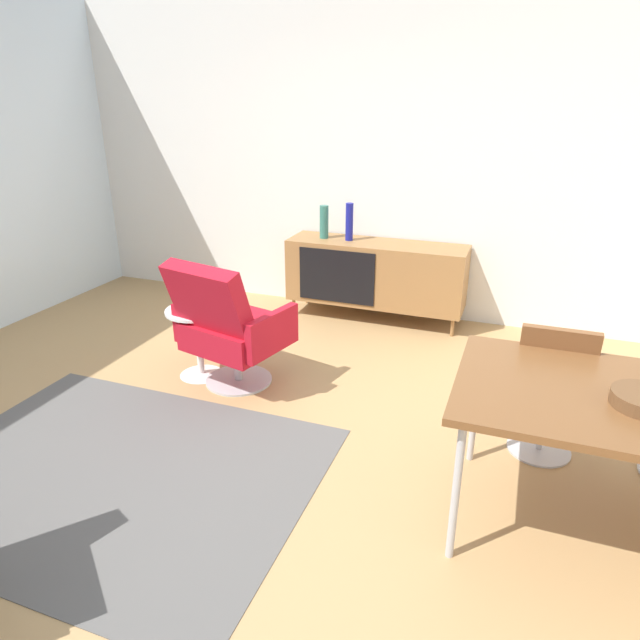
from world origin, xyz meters
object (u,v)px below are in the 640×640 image
at_px(side_table_round, 198,335).
at_px(vase_cobalt, 349,222).
at_px(dining_chair_back_left, 551,384).
at_px(fruit_bowl, 195,304).
at_px(lounge_chair_red, 229,325).
at_px(vase_sculptural_dark, 324,222).
at_px(sideboard, 375,273).

bearing_deg(side_table_round, vase_cobalt, 67.41).
bearing_deg(dining_chair_back_left, fruit_bowl, 175.21).
xyz_separation_m(dining_chair_back_left, lounge_chair_red, (-2.08, 0.14, -0.00)).
distance_m(vase_sculptural_dark, lounge_chair_red, 1.66).
xyz_separation_m(vase_cobalt, fruit_bowl, (-0.64, -1.55, -0.33)).
bearing_deg(lounge_chair_red, fruit_bowl, 168.33).
bearing_deg(fruit_bowl, side_table_round, 94.41).
relative_size(lounge_chair_red, side_table_round, 1.82).
distance_m(sideboard, fruit_bowl, 1.80).
relative_size(vase_sculptural_dark, side_table_round, 0.57).
relative_size(dining_chair_back_left, lounge_chair_red, 0.90).
xyz_separation_m(sideboard, dining_chair_back_left, (1.47, -1.75, 0.03)).
bearing_deg(lounge_chair_red, vase_sculptural_dark, 86.13).
xyz_separation_m(lounge_chair_red, side_table_round, (-0.30, 0.06, -0.15)).
bearing_deg(vase_sculptural_dark, vase_cobalt, 0.00).
height_order(sideboard, lounge_chair_red, lounge_chair_red).
relative_size(lounge_chair_red, fruit_bowl, 4.73).
distance_m(vase_sculptural_dark, fruit_bowl, 1.63).
height_order(vase_cobalt, lounge_chair_red, vase_cobalt).
height_order(vase_cobalt, vase_sculptural_dark, vase_cobalt).
bearing_deg(vase_sculptural_dark, sideboard, -0.22).
relative_size(vase_sculptural_dark, lounge_chair_red, 0.31).
distance_m(sideboard, vase_cobalt, 0.52).
height_order(vase_sculptural_dark, lounge_chair_red, vase_sculptural_dark).
xyz_separation_m(sideboard, fruit_bowl, (-0.90, -1.55, 0.12)).
bearing_deg(vase_sculptural_dark, lounge_chair_red, -93.87).
height_order(lounge_chair_red, side_table_round, lounge_chair_red).
bearing_deg(vase_cobalt, dining_chair_back_left, -45.35).
bearing_deg(lounge_chair_red, dining_chair_back_left, -3.80).
distance_m(sideboard, lounge_chair_red, 1.72).
bearing_deg(fruit_bowl, lounge_chair_red, -11.67).
height_order(dining_chair_back_left, fruit_bowl, dining_chair_back_left).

